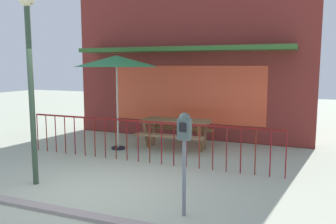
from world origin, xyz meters
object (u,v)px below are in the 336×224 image
Objects in this scene: patio_umbrella at (117,62)px; parking_meter_far at (184,137)px; picnic_table_left at (176,126)px; street_lamp at (29,59)px.

patio_umbrella reaches higher than parking_meter_far.
picnic_table_left is 1.20× the size of parking_meter_far.
patio_umbrella reaches higher than picnic_table_left.
patio_umbrella is 2.99m from street_lamp.
street_lamp is (-0.04, -2.99, 0.02)m from patio_umbrella.
street_lamp reaches higher than patio_umbrella.
parking_meter_far is (1.61, -3.89, 0.58)m from picnic_table_left.
street_lamp is (-1.43, -3.63, 1.71)m from picnic_table_left.
picnic_table_left is 2.28m from patio_umbrella.
parking_meter_far is (3.00, -3.25, -1.11)m from patio_umbrella.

